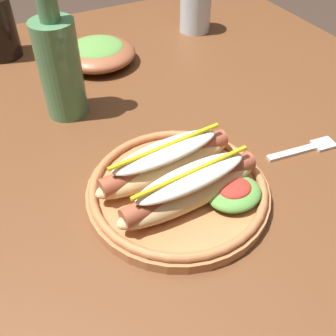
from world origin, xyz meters
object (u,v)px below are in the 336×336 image
at_px(hot_dog_plate, 180,184).
at_px(water_cup, 195,9).
at_px(glass_bottle, 59,63).
at_px(side_bowl, 98,52).
at_px(fork, 307,149).

bearing_deg(hot_dog_plate, water_cup, 57.91).
relative_size(glass_bottle, side_bowl, 1.59).
height_order(fork, water_cup, water_cup).
height_order(water_cup, glass_bottle, glass_bottle).
bearing_deg(glass_bottle, hot_dog_plate, -74.31).
bearing_deg(water_cup, hot_dog_plate, -122.09).
distance_m(hot_dog_plate, water_cup, 0.56).
relative_size(water_cup, glass_bottle, 0.41).
xyz_separation_m(hot_dog_plate, glass_bottle, (-0.08, 0.28, 0.07)).
height_order(fork, side_bowl, side_bowl).
bearing_deg(side_bowl, water_cup, 10.87).
bearing_deg(fork, hot_dog_plate, -173.87).
xyz_separation_m(water_cup, side_bowl, (-0.26, -0.05, -0.03)).
relative_size(hot_dog_plate, water_cup, 2.48).
bearing_deg(fork, side_bowl, 121.64).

